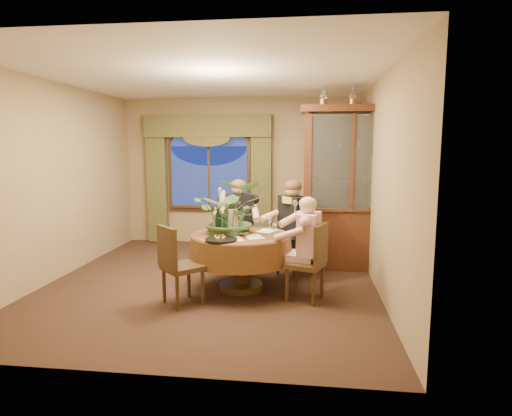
# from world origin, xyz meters

# --- Properties ---
(floor) EXTENTS (5.00, 5.00, 0.00)m
(floor) POSITION_xyz_m (0.00, 0.00, 0.00)
(floor) COLOR black
(floor) RESTS_ON ground
(wall_back) EXTENTS (4.50, 0.00, 4.50)m
(wall_back) POSITION_xyz_m (0.00, 2.50, 1.40)
(wall_back) COLOR #8F744F
(wall_back) RESTS_ON ground
(wall_right) EXTENTS (0.00, 5.00, 5.00)m
(wall_right) POSITION_xyz_m (2.25, 0.00, 1.40)
(wall_right) COLOR #8F744F
(wall_right) RESTS_ON ground
(ceiling) EXTENTS (5.00, 5.00, 0.00)m
(ceiling) POSITION_xyz_m (0.00, 0.00, 2.80)
(ceiling) COLOR white
(ceiling) RESTS_ON wall_back
(window) EXTENTS (1.62, 0.10, 1.32)m
(window) POSITION_xyz_m (-0.60, 2.43, 1.30)
(window) COLOR navy
(window) RESTS_ON wall_back
(arched_transom) EXTENTS (1.60, 0.06, 0.44)m
(arched_transom) POSITION_xyz_m (-0.60, 2.43, 2.08)
(arched_transom) COLOR navy
(arched_transom) RESTS_ON wall_back
(drapery_left) EXTENTS (0.38, 0.14, 2.32)m
(drapery_left) POSITION_xyz_m (-1.63, 2.38, 1.18)
(drapery_left) COLOR #494723
(drapery_left) RESTS_ON floor
(drapery_right) EXTENTS (0.38, 0.14, 2.32)m
(drapery_right) POSITION_xyz_m (0.43, 2.38, 1.18)
(drapery_right) COLOR #494723
(drapery_right) RESTS_ON floor
(swag_valance) EXTENTS (2.45, 0.16, 0.42)m
(swag_valance) POSITION_xyz_m (-0.60, 2.35, 2.28)
(swag_valance) COLOR #494723
(swag_valance) RESTS_ON wall_back
(dining_table) EXTENTS (1.49, 1.49, 0.75)m
(dining_table) POSITION_xyz_m (0.45, -0.25, 0.38)
(dining_table) COLOR maroon
(dining_table) RESTS_ON floor
(china_cabinet) EXTENTS (1.54, 0.60, 2.50)m
(china_cabinet) POSITION_xyz_m (1.96, 1.00, 1.25)
(china_cabinet) COLOR #3D1E13
(china_cabinet) RESTS_ON floor
(oil_lamp_left) EXTENTS (0.11, 0.11, 0.34)m
(oil_lamp_left) POSITION_xyz_m (1.52, 1.00, 2.67)
(oil_lamp_left) COLOR #A5722D
(oil_lamp_left) RESTS_ON china_cabinet
(oil_lamp_center) EXTENTS (0.11, 0.11, 0.34)m
(oil_lamp_center) POSITION_xyz_m (1.96, 1.00, 2.67)
(oil_lamp_center) COLOR #A5722D
(oil_lamp_center) RESTS_ON china_cabinet
(oil_lamp_right) EXTENTS (0.11, 0.11, 0.34)m
(oil_lamp_right) POSITION_xyz_m (2.39, 1.00, 2.67)
(oil_lamp_right) COLOR #A5722D
(oil_lamp_right) RESTS_ON china_cabinet
(chair_right) EXTENTS (0.54, 0.54, 0.96)m
(chair_right) POSITION_xyz_m (1.30, -0.55, 0.48)
(chair_right) COLOR black
(chair_right) RESTS_ON floor
(chair_back_right) EXTENTS (0.59, 0.59, 0.96)m
(chair_back_right) POSITION_xyz_m (1.13, 0.48, 0.48)
(chair_back_right) COLOR black
(chair_back_right) RESTS_ON floor
(chair_back) EXTENTS (0.49, 0.49, 0.96)m
(chair_back) POSITION_xyz_m (0.28, 0.60, 0.48)
(chair_back) COLOR black
(chair_back) RESTS_ON floor
(chair_front_left) EXTENTS (0.59, 0.59, 0.96)m
(chair_front_left) POSITION_xyz_m (-0.16, -0.86, 0.48)
(chair_front_left) COLOR black
(chair_front_left) RESTS_ON floor
(person_pink) EXTENTS (0.51, 0.54, 1.28)m
(person_pink) POSITION_xyz_m (1.34, -0.45, 0.64)
(person_pink) COLOR #D6A8B5
(person_pink) RESTS_ON floor
(person_back) EXTENTS (0.59, 0.55, 1.41)m
(person_back) POSITION_xyz_m (0.28, 0.60, 0.71)
(person_back) COLOR black
(person_back) RESTS_ON floor
(person_scarf) EXTENTS (0.69, 0.69, 1.43)m
(person_scarf) POSITION_xyz_m (1.13, 0.30, 0.71)
(person_scarf) COLOR black
(person_scarf) RESTS_ON floor
(stoneware_vase) EXTENTS (0.16, 0.16, 0.30)m
(stoneware_vase) POSITION_xyz_m (0.32, -0.10, 0.90)
(stoneware_vase) COLOR #998261
(stoneware_vase) RESTS_ON dining_table
(centerpiece_plant) EXTENTS (0.94, 1.05, 0.82)m
(centerpiece_plant) POSITION_xyz_m (0.32, -0.16, 1.36)
(centerpiece_plant) COLOR #3B5931
(centerpiece_plant) RESTS_ON dining_table
(olive_bowl) EXTENTS (0.16, 0.16, 0.05)m
(olive_bowl) POSITION_xyz_m (0.48, -0.33, 0.78)
(olive_bowl) COLOR #4C562B
(olive_bowl) RESTS_ON dining_table
(cheese_platter) EXTENTS (0.40, 0.40, 0.02)m
(cheese_platter) POSITION_xyz_m (0.27, -0.67, 0.76)
(cheese_platter) COLOR black
(cheese_platter) RESTS_ON dining_table
(wine_bottle_0) EXTENTS (0.07, 0.07, 0.33)m
(wine_bottle_0) POSITION_xyz_m (0.08, -0.11, 0.92)
(wine_bottle_0) COLOR tan
(wine_bottle_0) RESTS_ON dining_table
(wine_bottle_1) EXTENTS (0.07, 0.07, 0.33)m
(wine_bottle_1) POSITION_xyz_m (0.14, -0.23, 0.92)
(wine_bottle_1) COLOR black
(wine_bottle_1) RESTS_ON dining_table
(wine_bottle_2) EXTENTS (0.07, 0.07, 0.33)m
(wine_bottle_2) POSITION_xyz_m (0.13, -0.09, 0.92)
(wine_bottle_2) COLOR black
(wine_bottle_2) RESTS_ON dining_table
(wine_bottle_3) EXTENTS (0.07, 0.07, 0.33)m
(wine_bottle_3) POSITION_xyz_m (0.25, -0.29, 0.92)
(wine_bottle_3) COLOR black
(wine_bottle_3) RESTS_ON dining_table
(tasting_paper_0) EXTENTS (0.31, 0.36, 0.00)m
(tasting_paper_0) POSITION_xyz_m (0.65, -0.42, 0.75)
(tasting_paper_0) COLOR white
(tasting_paper_0) RESTS_ON dining_table
(tasting_paper_1) EXTENTS (0.29, 0.35, 0.00)m
(tasting_paper_1) POSITION_xyz_m (0.77, -0.02, 0.75)
(tasting_paper_1) COLOR white
(tasting_paper_1) RESTS_ON dining_table
(tasting_paper_2) EXTENTS (0.31, 0.36, 0.00)m
(tasting_paper_2) POSITION_xyz_m (0.41, -0.58, 0.75)
(tasting_paper_2) COLOR white
(tasting_paper_2) RESTS_ON dining_table
(wine_glass_person_pink) EXTENTS (0.07, 0.07, 0.18)m
(wine_glass_person_pink) POSITION_xyz_m (0.90, -0.35, 0.84)
(wine_glass_person_pink) COLOR silver
(wine_glass_person_pink) RESTS_ON dining_table
(wine_glass_person_back) EXTENTS (0.07, 0.07, 0.18)m
(wine_glass_person_back) POSITION_xyz_m (0.36, 0.20, 0.84)
(wine_glass_person_back) COLOR silver
(wine_glass_person_back) RESTS_ON dining_table
(wine_glass_person_scarf) EXTENTS (0.07, 0.07, 0.18)m
(wine_glass_person_scarf) POSITION_xyz_m (0.80, 0.04, 0.84)
(wine_glass_person_scarf) COLOR silver
(wine_glass_person_scarf) RESTS_ON dining_table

